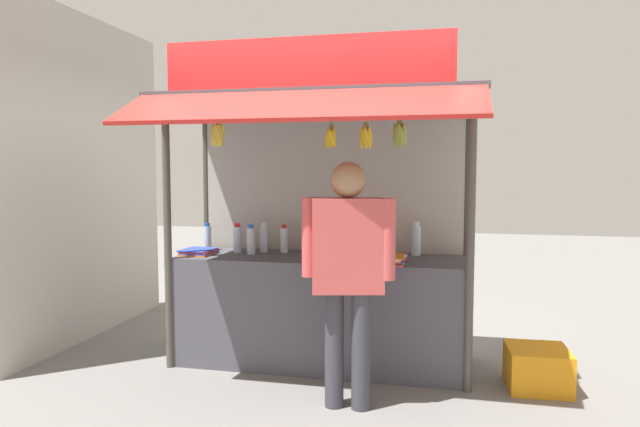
% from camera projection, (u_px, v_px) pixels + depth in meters
% --- Properties ---
extents(ground_plane, '(20.00, 20.00, 0.00)m').
position_uv_depth(ground_plane, '(320.00, 363.00, 4.59)').
color(ground_plane, slate).
extents(stall_counter, '(2.30, 0.68, 0.87)m').
position_uv_depth(stall_counter, '(320.00, 310.00, 4.56)').
color(stall_counter, '#4C4C56').
rests_on(stall_counter, ground).
extents(stall_structure, '(2.50, 1.49, 2.50)m').
position_uv_depth(stall_structure, '(322.00, 178.00, 4.54)').
color(stall_structure, '#4C4742').
rests_on(stall_structure, ground).
extents(water_bottle_right, '(0.08, 0.08, 0.28)m').
position_uv_depth(water_bottle_right, '(416.00, 240.00, 4.61)').
color(water_bottle_right, silver).
rests_on(water_bottle_right, stall_counter).
extents(water_bottle_front_right, '(0.07, 0.07, 0.25)m').
position_uv_depth(water_bottle_front_right, '(237.00, 239.00, 4.76)').
color(water_bottle_front_right, silver).
rests_on(water_bottle_front_right, stall_counter).
extents(water_bottle_mid_left, '(0.07, 0.07, 0.24)m').
position_uv_depth(water_bottle_mid_left, '(207.00, 238.00, 4.89)').
color(water_bottle_mid_left, silver).
rests_on(water_bottle_mid_left, stall_counter).
extents(water_bottle_far_left, '(0.07, 0.07, 0.25)m').
position_uv_depth(water_bottle_far_left, '(264.00, 239.00, 4.78)').
color(water_bottle_far_left, silver).
rests_on(water_bottle_far_left, stall_counter).
extents(water_bottle_back_right, '(0.07, 0.07, 0.24)m').
position_uv_depth(water_bottle_back_right, '(284.00, 239.00, 4.76)').
color(water_bottle_back_right, silver).
rests_on(water_bottle_back_right, stall_counter).
extents(water_bottle_center, '(0.07, 0.07, 0.25)m').
position_uv_depth(water_bottle_center, '(251.00, 240.00, 4.67)').
color(water_bottle_center, silver).
rests_on(water_bottle_center, stall_counter).
extents(magazine_stack_rear_center, '(0.27, 0.29, 0.05)m').
position_uv_depth(magazine_stack_rear_center, '(199.00, 252.00, 4.65)').
color(magazine_stack_rear_center, orange).
rests_on(magazine_stack_rear_center, stall_counter).
extents(magazine_stack_far_right, '(0.22, 0.33, 0.07)m').
position_uv_depth(magazine_stack_far_right, '(392.00, 260.00, 4.17)').
color(magazine_stack_far_right, purple).
rests_on(magazine_stack_far_right, stall_counter).
extents(banana_bunch_inner_left, '(0.12, 0.11, 0.29)m').
position_uv_depth(banana_bunch_inner_left, '(399.00, 135.00, 3.88)').
color(banana_bunch_inner_left, '#332D23').
extents(banana_bunch_inner_right, '(0.09, 0.09, 0.29)m').
position_uv_depth(banana_bunch_inner_right, '(331.00, 137.00, 3.98)').
color(banana_bunch_inner_right, '#332D23').
extents(banana_bunch_leftmost, '(0.12, 0.12, 0.28)m').
position_uv_depth(banana_bunch_leftmost, '(218.00, 135.00, 4.16)').
color(banana_bunch_leftmost, '#332D23').
extents(banana_bunch_rightmost, '(0.09, 0.09, 0.30)m').
position_uv_depth(banana_bunch_rightmost, '(366.00, 137.00, 3.93)').
color(banana_bunch_rightmost, '#332D23').
extents(vendor_person, '(0.62, 0.29, 1.62)m').
position_uv_depth(vendor_person, '(348.00, 262.00, 3.66)').
color(vendor_person, '#383842').
rests_on(vendor_person, ground).
extents(plastic_crate, '(0.44, 0.44, 0.29)m').
position_uv_depth(plastic_crate, '(537.00, 368.00, 4.05)').
color(plastic_crate, orange).
rests_on(plastic_crate, ground).
extents(neighbour_wall, '(0.20, 2.40, 2.99)m').
position_uv_depth(neighbour_wall, '(82.00, 178.00, 5.28)').
color(neighbour_wall, '#B9B6AC').
rests_on(neighbour_wall, ground).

